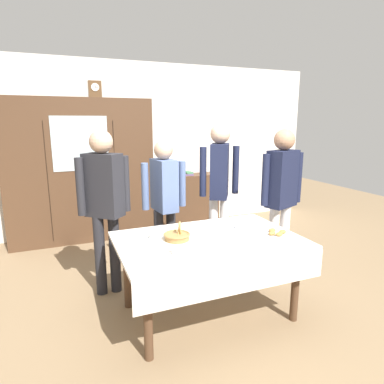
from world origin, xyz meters
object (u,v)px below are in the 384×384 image
tea_cup_far_left (239,226)px  person_behind_table_right (164,195)px  tea_cup_near_left (177,251)px  person_near_right_end (219,180)px  bookshelf_low (188,200)px  person_behind_table_left (282,189)px  mantel_clock (95,89)px  spoon_center (147,232)px  tea_cup_center (154,236)px  spoon_near_left (224,250)px  spoon_front_edge (201,257)px  pastry_plate (276,234)px  dining_table (210,250)px  person_by_cabinet (104,197)px  wall_cabinet (81,171)px  book_stack (188,173)px  bread_basket (177,236)px

tea_cup_far_left → person_behind_table_right: (-0.50, 0.83, 0.18)m
tea_cup_near_left → person_near_right_end: 1.58m
bookshelf_low → person_behind_table_left: bearing=-83.0°
person_behind_table_left → mantel_clock: bearing=128.7°
bookshelf_low → spoon_center: bearing=-120.1°
tea_cup_near_left → person_behind_table_right: size_ratio=0.08×
tea_cup_center → person_behind_table_left: bearing=8.5°
spoon_near_left → spoon_front_edge: 0.24m
person_behind_table_right → tea_cup_near_left: bearing=-103.0°
bookshelf_low → pastry_plate: (-0.20, -2.76, 0.32)m
dining_table → person_by_cabinet: bearing=135.5°
mantel_clock → person_by_cabinet: size_ratio=0.14×
spoon_front_edge → bookshelf_low: bearing=70.5°
spoon_center → tea_cup_center: bearing=-86.0°
wall_cabinet → person_behind_table_left: wall_cabinet is taller
mantel_clock → person_near_right_end: (1.22, -1.59, -1.15)m
spoon_center → spoon_near_left: bearing=-55.0°
bookshelf_low → book_stack: bearing=180.0°
bookshelf_low → tea_cup_center: size_ratio=8.04×
wall_cabinet → person_near_right_end: 2.18m
spoon_center → person_near_right_end: bearing=29.0°
pastry_plate → spoon_center: pastry_plate is taller
tea_cup_far_left → bookshelf_low: bearing=80.3°
mantel_clock → person_behind_table_right: 2.10m
person_behind_table_left → spoon_near_left: bearing=-146.6°
person_behind_table_right → mantel_clock: bearing=108.2°
person_by_cabinet → person_behind_table_left: size_ratio=1.00×
book_stack → tea_cup_center: size_ratio=1.78×
dining_table → person_behind_table_right: person_behind_table_right is taller
tea_cup_center → spoon_center: size_ratio=1.09×
tea_cup_near_left → person_behind_table_right: (0.28, 1.20, 0.18)m
wall_cabinet → book_stack: 1.72m
tea_cup_near_left → pastry_plate: (1.01, 0.08, -0.01)m
tea_cup_far_left → person_by_cabinet: person_by_cabinet is taller
spoon_center → person_behind_table_left: person_behind_table_left is taller
tea_cup_far_left → dining_table: bearing=-157.3°
person_behind_table_left → person_behind_table_right: 1.32m
book_stack → bread_basket: 2.75m
wall_cabinet → person_by_cabinet: 1.80m
tea_cup_center → person_behind_table_left: person_behind_table_left is taller
pastry_plate → person_near_right_end: (-0.03, 1.12, 0.32)m
mantel_clock → person_behind_table_left: bearing=-51.3°
person_behind_table_left → person_behind_table_right: (-1.20, 0.56, -0.09)m
tea_cup_near_left → person_behind_table_left: bearing=23.5°
bookshelf_low → tea_cup_near_left: 3.10m
person_by_cabinet → wall_cabinet: bearing=93.0°
bookshelf_low → pastry_plate: bookshelf_low is taller
tea_cup_center → tea_cup_near_left: 0.42m
tea_cup_near_left → person_behind_table_left: person_behind_table_left is taller
spoon_front_edge → person_near_right_end: 1.59m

